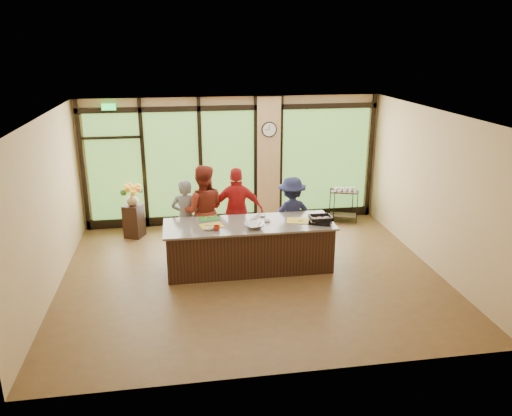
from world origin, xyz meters
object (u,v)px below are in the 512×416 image
object	(u,v)px
island_base	(249,247)
roasting_pan	(320,221)
flower_stand	(134,221)
cook_right	(292,214)
bar_cart	(344,201)
cook_left	(186,218)

from	to	relation	value
island_base	roasting_pan	distance (m)	1.45
roasting_pan	flower_stand	xyz separation A→B (m)	(-3.65, 2.22, -0.59)
cook_right	roasting_pan	xyz separation A→B (m)	(0.34, -0.93, 0.17)
bar_cart	island_base	bearing A→B (deg)	-120.98
roasting_pan	bar_cart	world-z (taller)	roasting_pan
island_base	flower_stand	xyz separation A→B (m)	(-2.31, 2.03, -0.07)
cook_right	bar_cart	bearing A→B (deg)	-142.11
bar_cart	roasting_pan	bearing A→B (deg)	-99.50
flower_stand	bar_cart	distance (m)	4.95
cook_left	bar_cart	xyz separation A→B (m)	(3.80, 1.41, -0.28)
roasting_pan	bar_cart	size ratio (longest dim) A/B	0.47
cook_left	roasting_pan	size ratio (longest dim) A/B	3.99
cook_left	roasting_pan	distance (m)	2.71
island_base	cook_right	xyz separation A→B (m)	(1.00, 0.74, 0.35)
cook_left	bar_cart	size ratio (longest dim) A/B	1.86
cook_right	roasting_pan	world-z (taller)	cook_right
cook_right	bar_cart	distance (m)	2.25
flower_stand	cook_left	bearing A→B (deg)	-22.16
island_base	roasting_pan	size ratio (longest dim) A/B	7.70
island_base	bar_cart	distance (m)	3.47
island_base	cook_left	bearing A→B (deg)	144.02
roasting_pan	bar_cart	distance (m)	2.80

